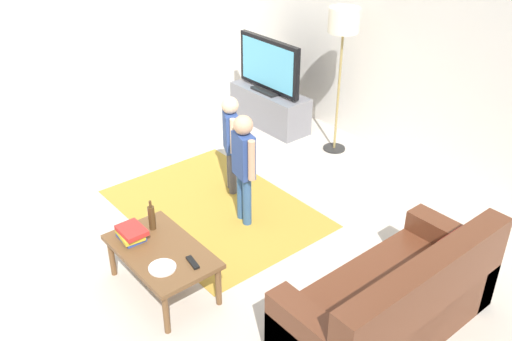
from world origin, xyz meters
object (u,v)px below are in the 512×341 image
at_px(tv_remote, 193,262).
at_px(child_center, 244,160).
at_px(tv_stand, 270,108).
at_px(tv, 269,66).
at_px(couch, 397,306).
at_px(floor_lamp, 343,28).
at_px(child_near_tv, 231,136).
at_px(book_stack, 131,233).
at_px(plate, 162,268).
at_px(coffee_table, 161,254).
at_px(bottle, 152,217).

bearing_deg(tv_remote, child_center, 131.91).
xyz_separation_m(tv_stand, tv, (-0.00, -0.02, 0.60)).
height_order(couch, tv_remote, couch).
height_order(tv, floor_lamp, floor_lamp).
relative_size(couch, child_near_tv, 1.62).
bearing_deg(floor_lamp, tv_stand, -172.04).
bearing_deg(child_near_tv, book_stack, -67.78).
height_order(child_center, tv_remote, child_center).
bearing_deg(floor_lamp, child_center, -74.62).
distance_m(floor_lamp, tv_remote, 3.37).
bearing_deg(tv_stand, child_near_tv, -54.21).
bearing_deg(plate, book_stack, 179.45).
distance_m(couch, plate, 1.83).
distance_m(tv, child_center, 2.34).
bearing_deg(floor_lamp, plate, -70.81).
bearing_deg(tv_stand, couch, -26.79).
height_order(tv, child_near_tv, tv).
xyz_separation_m(child_near_tv, coffee_table, (0.92, -1.43, -0.30)).
xyz_separation_m(floor_lamp, bottle, (0.58, -2.94, -1.01)).
bearing_deg(couch, coffee_table, -145.33).
height_order(tv_remote, plate, plate).
height_order(child_near_tv, child_center, child_center).
bearing_deg(coffee_table, tv_remote, 17.35).
height_order(tv, plate, tv).
bearing_deg(tv_stand, book_stack, -60.75).
xyz_separation_m(child_near_tv, book_stack, (0.63, -1.55, -0.19)).
relative_size(book_stack, bottle, 1.00).
distance_m(tv, floor_lamp, 1.30).
distance_m(tv, couch, 4.01).
bearing_deg(book_stack, coffee_table, 22.02).
relative_size(child_center, plate, 5.31).
distance_m(floor_lamp, coffee_table, 3.38).
distance_m(tv_stand, book_stack, 3.45).
xyz_separation_m(tv_stand, plate, (2.19, -3.01, 0.18)).
bearing_deg(book_stack, tv, 119.42).
distance_m(child_center, tv_remote, 1.30).
relative_size(tv_stand, coffee_table, 1.20).
distance_m(tv, bottle, 3.25).
xyz_separation_m(tv_stand, couch, (3.55, -1.79, 0.05)).
bearing_deg(tv_stand, plate, -53.99).
xyz_separation_m(tv_stand, coffee_table, (1.97, -2.89, 0.13)).
height_order(child_near_tv, book_stack, child_near_tv).
height_order(coffee_table, tv_remote, tv_remote).
height_order(tv, bottle, tv).
relative_size(tv_stand, child_near_tv, 1.08).
bearing_deg(bottle, book_stack, -85.91).
distance_m(tv_stand, tv_remote, 3.61).
height_order(floor_lamp, child_center, floor_lamp).
relative_size(child_center, book_stack, 4.12).
distance_m(child_near_tv, child_center, 0.61).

